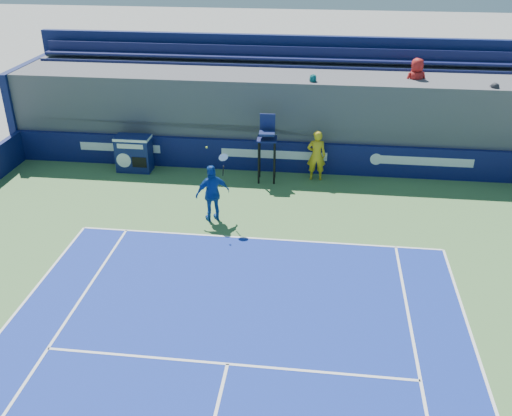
# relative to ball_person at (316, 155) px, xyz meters

# --- Properties ---
(ball_person) EXTENTS (0.72, 0.50, 1.90)m
(ball_person) POSITION_rel_ball_person_xyz_m (0.00, 0.00, 0.00)
(ball_person) COLOR gold
(ball_person) RESTS_ON apron
(back_hoarding) EXTENTS (20.40, 0.21, 1.20)m
(back_hoarding) POSITION_rel_ball_person_xyz_m (-1.60, 0.59, -0.36)
(back_hoarding) COLOR #0D124A
(back_hoarding) RESTS_ON ground
(match_clock) EXTENTS (1.32, 0.73, 1.40)m
(match_clock) POSITION_rel_ball_person_xyz_m (-6.88, -0.01, -0.22)
(match_clock) COLOR #0F194F
(match_clock) RESTS_ON ground
(umpire_chair) EXTENTS (0.74, 0.74, 2.48)m
(umpire_chair) POSITION_rel_ball_person_xyz_m (-1.78, -0.30, 0.57)
(umpire_chair) COLOR black
(umpire_chair) RESTS_ON ground
(tennis_player) EXTENTS (1.19, 0.93, 2.57)m
(tennis_player) POSITION_rel_ball_person_xyz_m (-3.15, -3.59, -0.00)
(tennis_player) COLOR #13409B
(tennis_player) RESTS_ON apron
(stadium_seating) EXTENTS (21.00, 4.05, 4.40)m
(stadium_seating) POSITION_rel_ball_person_xyz_m (-1.57, 2.65, 0.87)
(stadium_seating) COLOR #4B4B50
(stadium_seating) RESTS_ON ground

